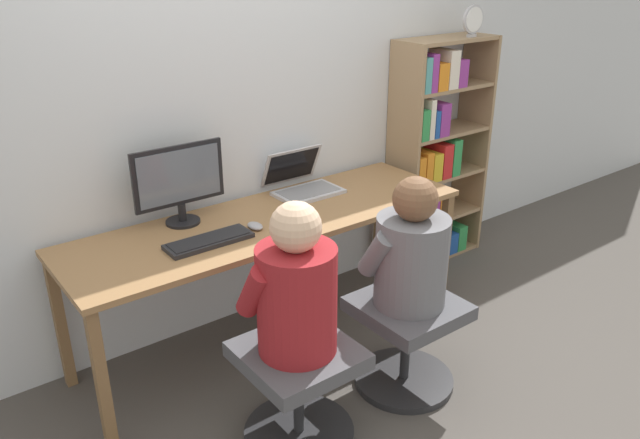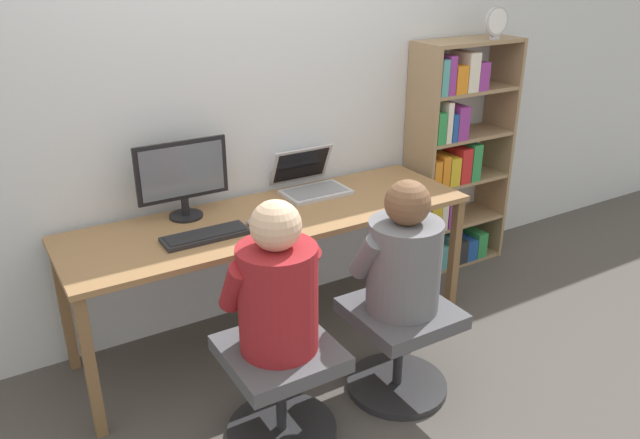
% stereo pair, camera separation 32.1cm
% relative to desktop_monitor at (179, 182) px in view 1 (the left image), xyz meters
% --- Properties ---
extents(ground_plane, '(14.00, 14.00, 0.00)m').
position_rel_desktop_monitor_xyz_m(ground_plane, '(0.40, -0.54, -0.98)').
color(ground_plane, '#4C4742').
extents(wall_back, '(10.00, 0.05, 2.60)m').
position_rel_desktop_monitor_xyz_m(wall_back, '(0.40, 0.19, 0.32)').
color(wall_back, silver).
rests_on(wall_back, ground_plane).
extents(desk, '(2.18, 0.67, 0.75)m').
position_rel_desktop_monitor_xyz_m(desk, '(0.40, -0.21, -0.29)').
color(desk, olive).
rests_on(desk, ground_plane).
extents(desktop_monitor, '(0.48, 0.18, 0.41)m').
position_rel_desktop_monitor_xyz_m(desktop_monitor, '(0.00, 0.00, 0.00)').
color(desktop_monitor, black).
rests_on(desktop_monitor, desk).
extents(laptop, '(0.38, 0.34, 0.24)m').
position_rel_desktop_monitor_xyz_m(laptop, '(0.75, -0.00, -0.17)').
color(laptop, '#B7B7BC').
rests_on(laptop, desk).
extents(keyboard, '(0.42, 0.15, 0.03)m').
position_rel_desktop_monitor_xyz_m(keyboard, '(-0.01, -0.30, -0.21)').
color(keyboard, '#232326').
rests_on(keyboard, desk).
extents(computer_mouse_by_keyboard, '(0.07, 0.10, 0.03)m').
position_rel_desktop_monitor_xyz_m(computer_mouse_by_keyboard, '(0.26, -0.28, -0.21)').
color(computer_mouse_by_keyboard, '#99999E').
rests_on(computer_mouse_by_keyboard, desk).
extents(office_chair_left, '(0.50, 0.50, 0.47)m').
position_rel_desktop_monitor_xyz_m(office_chair_left, '(0.06, -0.92, -0.69)').
color(office_chair_left, '#262628').
rests_on(office_chair_left, ground_plane).
extents(office_chair_right, '(0.50, 0.50, 0.47)m').
position_rel_desktop_monitor_xyz_m(office_chair_right, '(0.71, -0.94, -0.69)').
color(office_chair_right, '#262628').
rests_on(office_chair_right, ground_plane).
extents(person_at_monitor, '(0.41, 0.34, 0.67)m').
position_rel_desktop_monitor_xyz_m(person_at_monitor, '(0.06, -0.92, -0.21)').
color(person_at_monitor, maroon).
rests_on(person_at_monitor, office_chair_left).
extents(person_at_laptop, '(0.42, 0.34, 0.64)m').
position_rel_desktop_monitor_xyz_m(person_at_laptop, '(0.71, -0.93, -0.23)').
color(person_at_laptop, slate).
rests_on(person_at_laptop, office_chair_right).
extents(bookshelf, '(0.72, 0.29, 1.53)m').
position_rel_desktop_monitor_xyz_m(bookshelf, '(1.83, -0.01, -0.25)').
color(bookshelf, '#997A56').
rests_on(bookshelf, ground_plane).
extents(desk_clock, '(0.18, 0.03, 0.20)m').
position_rel_desktop_monitor_xyz_m(desk_clock, '(2.03, -0.08, 0.66)').
color(desk_clock, '#B2B2B7').
rests_on(desk_clock, bookshelf).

